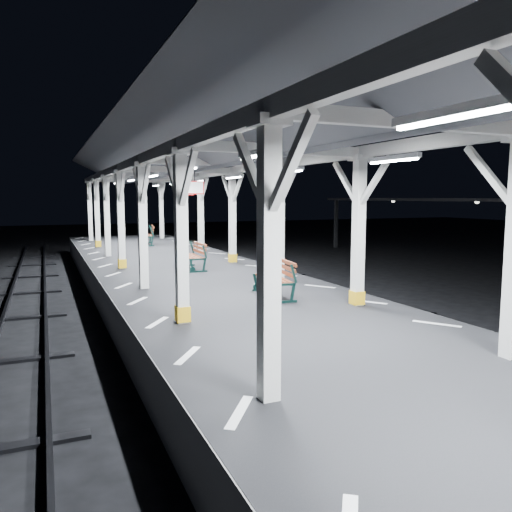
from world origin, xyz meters
TOP-DOWN VIEW (x-y plane):
  - ground at (0.00, 0.00)m, footprint 120.00×120.00m
  - platform at (0.00, 0.00)m, footprint 6.00×50.00m
  - hazard_stripes_left at (-2.45, 0.00)m, footprint 1.00×48.00m
  - hazard_stripes_right at (2.45, 0.00)m, footprint 1.00×48.00m
  - track_left at (-5.00, 0.00)m, footprint 2.20×60.00m
  - canopy at (0.00, -0.02)m, footprint 5.40×49.00m
  - bench_mid at (0.80, 3.63)m, footprint 0.81×1.72m
  - bench_far at (0.25, 8.96)m, footprint 0.65×1.66m
  - bench_extra at (0.53, 18.37)m, footprint 0.93×1.88m

SIDE VIEW (x-z plane):
  - ground at x=0.00m, z-range 0.00..0.00m
  - track_left at x=-5.00m, z-range 0.00..0.16m
  - platform at x=0.00m, z-range 0.00..1.00m
  - hazard_stripes_left at x=-2.45m, z-range 1.00..1.01m
  - hazard_stripes_right at x=2.45m, z-range 1.00..1.01m
  - bench_far at x=0.25m, z-range 1.03..1.92m
  - bench_mid at x=0.80m, z-range 1.03..1.93m
  - bench_extra at x=0.53m, z-range 1.03..2.01m
  - canopy at x=0.00m, z-range 2.23..6.88m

